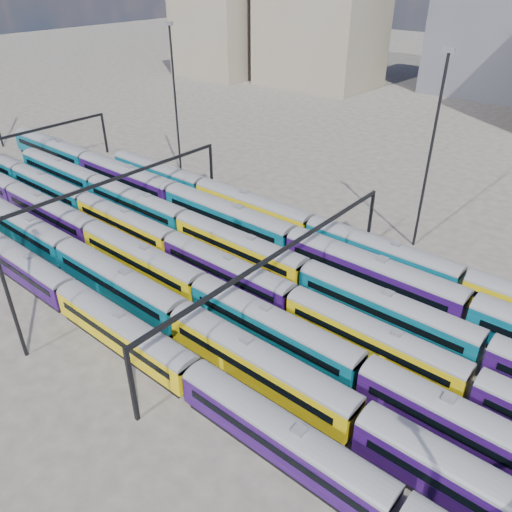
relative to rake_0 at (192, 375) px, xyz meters
The scene contains 13 objects.
ground 19.26m from the rake_0, 128.22° to the left, with size 500.00×500.00×0.00m, color #413C37.
rake_0 is the anchor object (origin of this frame).
rake_1 6.07m from the rake_0, 55.53° to the left, with size 103.76×3.04×5.12m.
rake_2 31.40m from the rake_0, 161.43° to the left, with size 122.65×2.99×5.04m.
rake_3 24.69m from the rake_0, 142.58° to the left, with size 116.19×2.84×4.76m.
rake_4 20.10m from the rake_0, 95.68° to the left, with size 123.73×3.02×5.08m.
rake_5 26.11m from the rake_0, 106.71° to the left, with size 136.56×3.33×5.62m.
rake_6 30.10m from the rake_0, 85.31° to the left, with size 104.50×3.06×5.16m.
gantry_0 63.75m from the rake_0, 166.36° to the left, with size 0.35×40.35×8.03m.
gantry_1 35.43m from the rake_0, 154.75° to the left, with size 0.35×40.35×8.03m.
gantry_2 15.70m from the rake_0, 96.88° to the left, with size 0.35×40.35×8.03m.
mast_1 56.99m from the rake_0, 138.49° to the left, with size 1.40×0.50×25.60m.
mast_3 40.77m from the rake_0, 85.32° to the left, with size 1.40×0.50×25.60m.
Camera 1 is at (36.92, -36.24, 34.07)m, focal length 35.00 mm.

